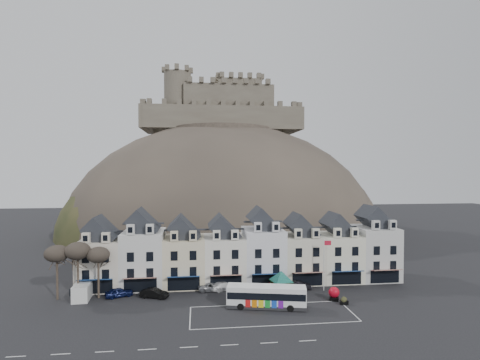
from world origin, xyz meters
The scene contains 21 objects.
ground centered at (0.00, 0.00, 0.00)m, with size 300.00×300.00×0.00m, color black.
coach_bay_markings centered at (2.00, 1.25, 0.00)m, with size 22.00×7.50×0.01m, color silver.
townhouse_terrace centered at (0.15, 15.97, 5.30)m, with size 54.40×9.35×11.80m.
castle_hill centered at (1.25, 68.95, 0.11)m, with size 100.00×76.00×68.00m.
castle centered at (0.51, 75.93, 40.19)m, with size 50.20×22.20×22.00m.
tree_left_far centered at (-29.00, 10.50, 6.90)m, with size 3.61×3.61×8.24m.
tree_left_mid centered at (-26.00, 10.50, 7.24)m, with size 3.78×3.78×8.64m.
tree_left_near centered at (-23.00, 10.50, 6.55)m, with size 3.43×3.43×7.84m.
bus centered at (1.67, 3.61, 1.73)m, with size 11.41×4.83×3.14m.
bus_shelter centered at (5.00, 8.76, 2.91)m, with size 5.78×5.78×3.75m.
red_buoy centered at (12.33, 5.47, 1.01)m, with size 1.71×1.71×1.99m.
flagpole centered at (12.43, 9.99, 4.77)m, with size 1.21×0.17×8.35m.
white_van centered at (-25.32, 10.67, 1.20)m, with size 2.64×5.38×2.39m.
planter_west centered at (13.15, 3.60, 0.54)m, with size 1.15×0.79×1.13m.
planter_east centered at (13.00, 3.50, 0.48)m, with size 1.08×0.70×1.00m.
car_navy centered at (-20.00, 10.60, 0.71)m, with size 1.68×4.19×1.43m, color #0C143F.
car_black centered at (-14.57, 9.55, 0.71)m, with size 1.51×4.33×1.43m, color black.
car_silver centered at (-5.60, 11.89, 0.65)m, with size 2.15×4.59×1.30m, color gray.
car_white centered at (-3.67, 12.00, 0.70)m, with size 1.96×4.81×1.40m, color white.
car_maroon centered at (4.80, 12.00, 0.62)m, with size 1.47×3.65×1.24m, color #580505.
car_charcoal centered at (8.58, 11.03, 0.65)m, with size 1.37×3.92×1.29m, color black.
Camera 1 is at (-8.07, -48.05, 19.67)m, focal length 28.00 mm.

